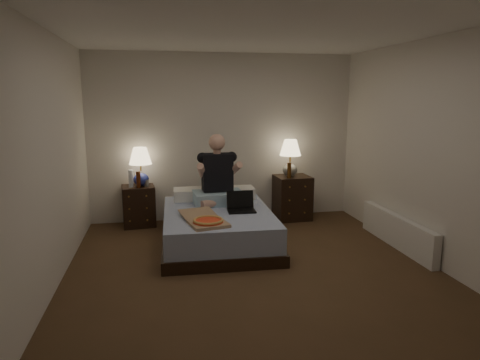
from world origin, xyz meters
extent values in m
cube|color=brown|center=(0.00, 0.00, 0.00)|extent=(4.00, 4.50, 0.00)
cube|color=white|center=(0.00, 0.00, 2.50)|extent=(4.00, 4.50, 0.00)
cube|color=silver|center=(0.00, 2.25, 1.25)|extent=(4.00, 0.00, 2.50)
cube|color=silver|center=(0.00, -2.25, 1.25)|extent=(4.00, 0.00, 2.50)
cube|color=silver|center=(-2.00, 0.00, 1.25)|extent=(0.00, 4.50, 2.50)
cube|color=silver|center=(2.00, 0.00, 1.25)|extent=(0.00, 4.50, 2.50)
cube|color=#526BA5|center=(-0.27, 1.01, 0.22)|extent=(1.39, 1.81, 0.44)
cube|color=black|center=(-1.28, 2.05, 0.29)|extent=(0.49, 0.45, 0.59)
cube|color=black|center=(1.03, 1.98, 0.33)|extent=(0.53, 0.48, 0.67)
cylinder|color=white|center=(-1.37, 1.99, 0.71)|extent=(0.07, 0.07, 0.25)
cylinder|color=#A09F9B|center=(-1.16, 2.00, 0.64)|extent=(0.07, 0.07, 0.10)
cylinder|color=#50200B|center=(-1.27, 1.94, 0.70)|extent=(0.06, 0.06, 0.23)
cylinder|color=#532D0B|center=(0.92, 1.84, 0.78)|extent=(0.06, 0.06, 0.23)
cube|color=white|center=(1.93, 0.51, 0.20)|extent=(0.10, 1.60, 0.40)
camera|label=1|loc=(-0.96, -4.16, 1.85)|focal=32.00mm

